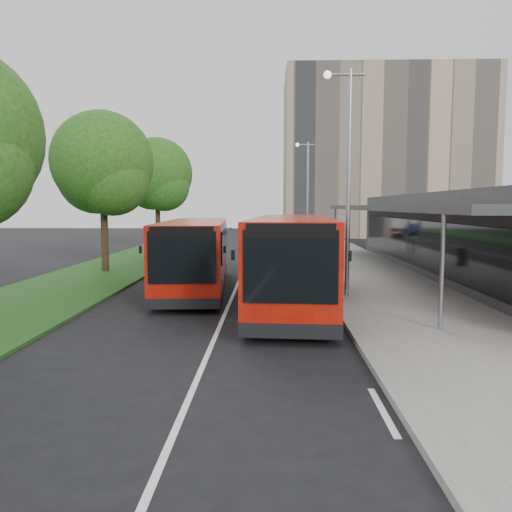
{
  "coord_description": "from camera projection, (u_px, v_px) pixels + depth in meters",
  "views": [
    {
      "loc": [
        1.44,
        -16.01,
        3.38
      ],
      "look_at": [
        0.88,
        2.73,
        1.5
      ],
      "focal_mm": 35.0,
      "sensor_mm": 36.0,
      "label": 1
    }
  ],
  "objects": [
    {
      "name": "ground",
      "position": [
        227.0,
        310.0,
        16.3
      ],
      "size": [
        120.0,
        120.0,
        0.0
      ],
      "primitive_type": "plane",
      "color": "black",
      "rests_on": "ground"
    },
    {
      "name": "pavement",
      "position": [
        334.0,
        252.0,
        36.01
      ],
      "size": [
        5.0,
        80.0,
        0.15
      ],
      "primitive_type": "cube",
      "color": "slate",
      "rests_on": "ground"
    },
    {
      "name": "grass_verge",
      "position": [
        155.0,
        252.0,
        36.4
      ],
      "size": [
        5.0,
        80.0,
        0.1
      ],
      "primitive_type": "cube",
      "color": "#1C4716",
      "rests_on": "ground"
    },
    {
      "name": "lane_centre_line",
      "position": [
        248.0,
        260.0,
        31.22
      ],
      "size": [
        0.12,
        70.0,
        0.01
      ],
      "primitive_type": "cube",
      "color": "silver",
      "rests_on": "ground"
    },
    {
      "name": "kerb_dashes",
      "position": [
        297.0,
        254.0,
        35.1
      ],
      "size": [
        0.12,
        56.0,
        0.01
      ],
      "color": "silver",
      "rests_on": "ground"
    },
    {
      "name": "office_block",
      "position": [
        381.0,
        156.0,
        56.76
      ],
      "size": [
        22.0,
        12.0,
        18.0
      ],
      "primitive_type": "cube",
      "color": "tan",
      "rests_on": "ground"
    },
    {
      "name": "station_building",
      "position": [
        469.0,
        234.0,
        23.73
      ],
      "size": [
        7.7,
        26.0,
        4.0
      ],
      "color": "#2B2B2D",
      "rests_on": "ground"
    },
    {
      "name": "tree_mid",
      "position": [
        103.0,
        169.0,
        24.99
      ],
      "size": [
        5.05,
        5.05,
        8.12
      ],
      "color": "black",
      "rests_on": "ground"
    },
    {
      "name": "tree_far",
      "position": [
        157.0,
        178.0,
        36.91
      ],
      "size": [
        5.24,
        5.24,
        8.42
      ],
      "color": "black",
      "rests_on": "ground"
    },
    {
      "name": "lamp_post_near",
      "position": [
        346.0,
        168.0,
        17.7
      ],
      "size": [
        1.44,
        0.28,
        8.0
      ],
      "color": "gray",
      "rests_on": "pavement"
    },
    {
      "name": "lamp_post_far",
      "position": [
        307.0,
        188.0,
        37.59
      ],
      "size": [
        1.44,
        0.28,
        8.0
      ],
      "color": "gray",
      "rests_on": "pavement"
    },
    {
      "name": "bus_main",
      "position": [
        293.0,
        260.0,
        17.03
      ],
      "size": [
        3.28,
        10.74,
        3.0
      ],
      "rotation": [
        0.0,
        0.0,
        -0.06
      ],
      "color": "#AF1C09",
      "rests_on": "ground"
    },
    {
      "name": "bus_second",
      "position": [
        195.0,
        255.0,
        20.15
      ],
      "size": [
        3.18,
        9.99,
        2.78
      ],
      "rotation": [
        0.0,
        0.0,
        0.07
      ],
      "color": "#AF1C09",
      "rests_on": "ground"
    },
    {
      "name": "litter_bin",
      "position": [
        337.0,
        256.0,
        27.26
      ],
      "size": [
        0.56,
        0.56,
        0.98
      ],
      "primitive_type": "cylinder",
      "rotation": [
        0.0,
        0.0,
        -0.03
      ],
      "color": "#3A2817",
      "rests_on": "pavement"
    },
    {
      "name": "bollard",
      "position": [
        328.0,
        246.0,
        35.08
      ],
      "size": [
        0.16,
        0.16,
        0.89
      ],
      "primitive_type": "cylinder",
      "rotation": [
        0.0,
        0.0,
        -0.16
      ],
      "color": "#E3AD0B",
      "rests_on": "pavement"
    },
    {
      "name": "car_near",
      "position": [
        279.0,
        232.0,
        53.65
      ],
      "size": [
        1.47,
        3.45,
        1.16
      ],
      "primitive_type": "imported",
      "rotation": [
        0.0,
        0.0,
        -0.03
      ],
      "color": "#63180E",
      "rests_on": "ground"
    },
    {
      "name": "car_far",
      "position": [
        248.0,
        229.0,
        59.56
      ],
      "size": [
        2.5,
        4.15,
        1.29
      ],
      "primitive_type": "imported",
      "rotation": [
        0.0,
        0.0,
        0.31
      ],
      "color": "navy",
      "rests_on": "ground"
    }
  ]
}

